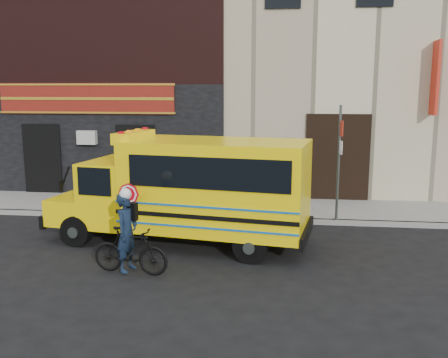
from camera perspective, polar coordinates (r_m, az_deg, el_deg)
ground at (r=12.96m, az=-2.97°, el=-7.77°), size 120.00×120.00×0.00m
curb at (r=15.40m, az=-1.32°, el=-4.51°), size 40.00×0.20×0.15m
sidewalk at (r=16.84m, az=-0.60°, el=-3.21°), size 40.00×3.00×0.15m
building at (r=22.79m, az=1.41°, el=15.65°), size 20.00×10.70×12.00m
school_bus at (r=12.81m, az=-3.72°, el=-1.01°), size 7.15×3.18×2.92m
sign_pole at (r=15.00m, az=12.98°, el=2.09°), size 0.11×0.30×3.55m
bicycle at (r=11.22m, az=-10.66°, el=-8.05°), size 1.79×0.73×1.05m
cyclist at (r=11.18m, az=-11.04°, el=-6.24°), size 0.56×0.72×1.74m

